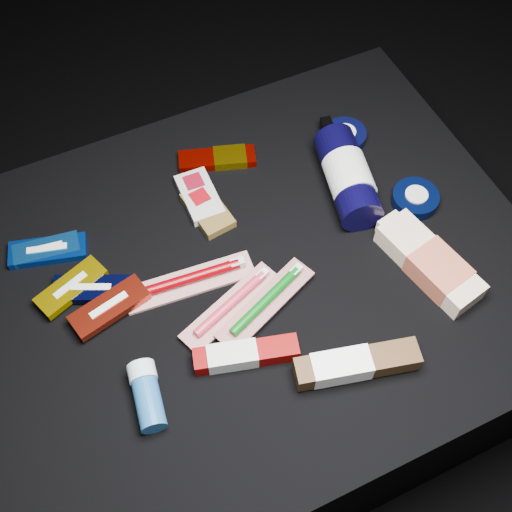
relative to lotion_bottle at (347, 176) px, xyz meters
name	(u,v)px	position (x,y,z in m)	size (l,w,h in m)	color
ground	(252,360)	(-0.23, -0.08, -0.44)	(3.00, 3.00, 0.00)	black
cloth_table	(251,321)	(-0.23, -0.08, -0.24)	(0.98, 0.78, 0.40)	black
luna_bar_0	(48,251)	(-0.53, 0.10, -0.03)	(0.14, 0.08, 0.02)	navy
luna_bar_1	(46,249)	(-0.54, 0.10, -0.03)	(0.12, 0.06, 0.01)	#0F4A92
luna_bar_2	(92,289)	(-0.49, -0.01, -0.03)	(0.14, 0.10, 0.02)	black
luna_bar_3	(71,287)	(-0.52, 0.01, -0.02)	(0.13, 0.08, 0.02)	#B19300
luna_bar_4	(110,307)	(-0.47, -0.06, -0.02)	(0.14, 0.08, 0.02)	maroon
clif_bar_0	(206,209)	(-0.25, 0.06, -0.03)	(0.07, 0.11, 0.02)	brown
clif_bar_1	(199,194)	(-0.25, 0.10, -0.03)	(0.06, 0.11, 0.02)	beige
power_bar	(221,158)	(-0.18, 0.16, -0.03)	(0.15, 0.09, 0.02)	#830702
lotion_bottle	(347,176)	(0.00, 0.00, 0.00)	(0.12, 0.25, 0.08)	black
cream_tin_upper	(345,136)	(0.06, 0.11, -0.03)	(0.08, 0.08, 0.03)	black
cream_tin_lower	(415,199)	(0.10, -0.08, -0.03)	(0.08, 0.08, 0.03)	black
bodywash_bottle	(431,264)	(0.04, -0.21, -0.02)	(0.11, 0.21, 0.04)	beige
deodorant_stick	(147,395)	(-0.47, -0.22, -0.02)	(0.06, 0.11, 0.04)	#1D5288
toothbrush_pack_0	(191,280)	(-0.33, -0.06, -0.03)	(0.23, 0.07, 0.02)	silver
toothbrush_pack_1	(232,304)	(-0.29, -0.14, -0.02)	(0.20, 0.11, 0.02)	beige
toothbrush_pack_2	(267,301)	(-0.24, -0.16, -0.02)	(0.20, 0.12, 0.02)	#A5A19B
toothpaste_carton_red	(241,355)	(-0.31, -0.22, -0.02)	(0.17, 0.08, 0.03)	#6F0302
toothpaste_carton_green	(351,365)	(-0.17, -0.31, -0.01)	(0.20, 0.09, 0.04)	#402813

